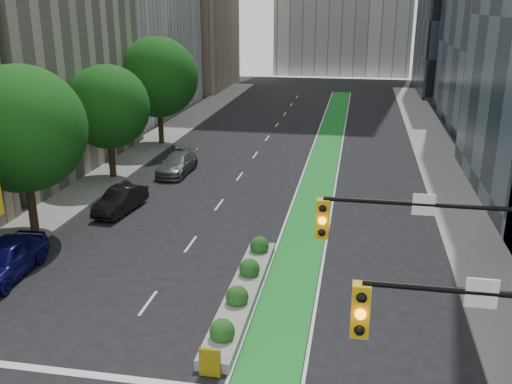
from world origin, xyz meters
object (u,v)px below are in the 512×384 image
at_px(parked_car_left_mid, 121,200).
at_px(parked_car_left_near, 5,259).
at_px(median_planter, 243,291).
at_px(parked_car_left_far, 177,164).

bearing_deg(parked_car_left_mid, parked_car_left_near, -94.28).
xyz_separation_m(median_planter, parked_car_left_far, (-8.20, 16.88, 0.32)).
height_order(median_planter, parked_car_left_mid, parked_car_left_mid).
bearing_deg(parked_car_left_far, parked_car_left_near, -96.95).
bearing_deg(parked_car_left_far, median_planter, -62.57).
relative_size(median_planter, parked_car_left_near, 2.04).
height_order(median_planter, parked_car_left_near, parked_car_left_near).
xyz_separation_m(parked_car_left_near, parked_car_left_far, (2.50, 16.79, -0.16)).
relative_size(parked_car_left_mid, parked_car_left_far, 0.88).
relative_size(median_planter, parked_car_left_mid, 2.42).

